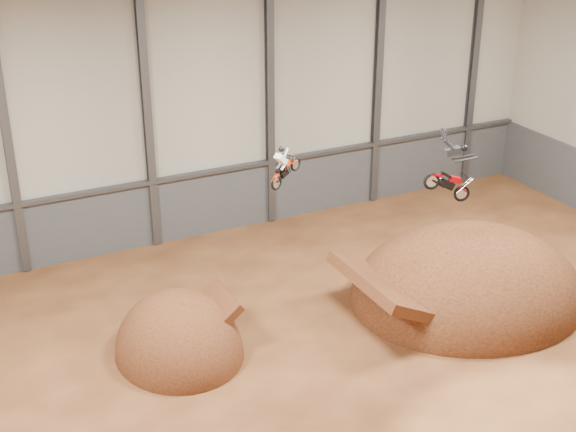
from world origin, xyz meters
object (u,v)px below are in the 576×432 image
object	(u,v)px
takeoff_ramp	(180,353)
fmx_rider_b	(445,166)
landing_ramp	(466,297)
fmx_rider_a	(288,160)

from	to	relation	value
takeoff_ramp	fmx_rider_b	size ratio (longest dim) A/B	1.98
fmx_rider_b	takeoff_ramp	bearing A→B (deg)	-175.19
takeoff_ramp	landing_ramp	bearing A→B (deg)	-6.65
fmx_rider_a	takeoff_ramp	bearing A→B (deg)	152.97
fmx_rider_b	fmx_rider_a	bearing A→B (deg)	-179.13
fmx_rider_a	landing_ramp	bearing A→B (deg)	-32.03
takeoff_ramp	fmx_rider_b	bearing A→B (deg)	-8.94
takeoff_ramp	landing_ramp	distance (m)	13.52
landing_ramp	fmx_rider_b	bearing A→B (deg)	-173.57
landing_ramp	fmx_rider_a	distance (m)	11.65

